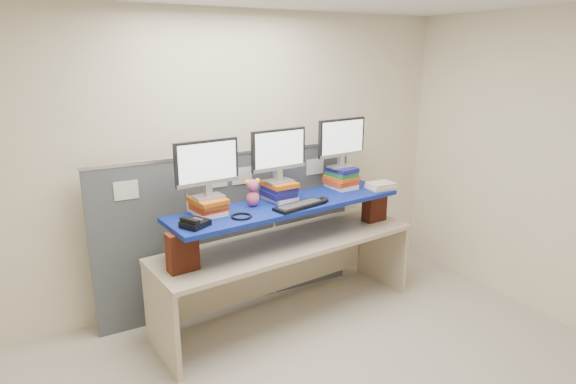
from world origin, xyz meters
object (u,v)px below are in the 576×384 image
monitor_right (342,140)px  keyboard (300,205)px  desk (288,256)px  blue_board (288,205)px  desk_phone (194,223)px  monitor_left (207,165)px  monitor_center (279,152)px

monitor_right → keyboard: monitor_right is taller
desk → blue_board: bearing=173.6°
monitor_right → desk_phone: 1.73m
monitor_left → desk_phone: (-0.20, -0.24, -0.38)m
monitor_center → keyboard: (0.06, -0.28, -0.43)m
blue_board → monitor_left: size_ratio=4.01×
monitor_center → monitor_right: (0.73, 0.08, 0.04)m
monitor_left → monitor_center: size_ratio=1.00×
desk → keyboard: bearing=-85.8°
keyboard → desk_phone: desk_phone is taller
keyboard → monitor_right: bearing=14.7°
desk → blue_board: 0.49m
desk → desk_phone: (-0.93, -0.20, 0.54)m
monitor_left → desk_phone: 0.50m
monitor_center → desk: bearing=-82.2°
monitor_right → monitor_center: bearing=180.0°
keyboard → desk_phone: size_ratio=2.09×
desk_phone → desk: bearing=-17.2°
blue_board → desk_phone: size_ratio=8.86×
blue_board → monitor_left: bearing=170.6°
desk → desk_phone: bearing=-174.0°
monitor_right → keyboard: size_ratio=1.06×
monitor_left → desk_phone: size_ratio=2.21×
monitor_left → monitor_right: monitor_right is taller
monitor_center → keyboard: 0.51m
desk → keyboard: (0.03, -0.16, 0.53)m
blue_board → monitor_right: monitor_right is taller
desk_phone → blue_board: bearing=-17.2°
blue_board → monitor_right: size_ratio=4.01×
desk → desk_phone: size_ratio=10.34×
desk_phone → monitor_center: bearing=-9.9°
monitor_right → desk: bearing=-170.6°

